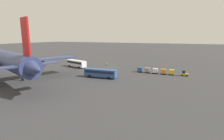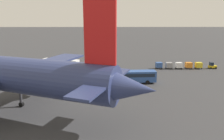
% 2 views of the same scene
% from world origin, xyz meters
% --- Properties ---
extents(ground_plane, '(600.00, 600.00, 0.00)m').
position_xyz_m(ground_plane, '(0.00, 0.00, 0.00)').
color(ground_plane, '#38383A').
extents(airplane, '(51.94, 44.94, 19.03)m').
position_xyz_m(airplane, '(17.44, 40.64, 7.16)').
color(airplane, navy).
rests_on(airplane, ground).
extents(shuttle_bus_near, '(12.00, 6.04, 3.32)m').
position_xyz_m(shuttle_bus_near, '(13.65, 8.84, 1.99)').
color(shuttle_bus_near, white).
rests_on(shuttle_bus_near, ground).
extents(shuttle_bus_far, '(12.02, 3.56, 3.13)m').
position_xyz_m(shuttle_bus_far, '(-7.19, 23.30, 1.88)').
color(shuttle_bus_far, '#2D5199').
rests_on(shuttle_bus_far, ground).
extents(baggage_tug, '(2.43, 1.67, 2.10)m').
position_xyz_m(baggage_tug, '(-34.54, 7.67, 0.94)').
color(baggage_tug, gold).
rests_on(baggage_tug, ground).
extents(worker_person, '(0.38, 0.38, 1.74)m').
position_xyz_m(worker_person, '(1.64, 0.06, 0.87)').
color(worker_person, '#1E1E2D').
rests_on(worker_person, ground).
extents(cargo_cart_yellow, '(2.14, 1.85, 2.06)m').
position_xyz_m(cargo_cart_yellow, '(-30.03, 7.99, 1.19)').
color(cargo_cart_yellow, '#38383D').
rests_on(cargo_cart_yellow, ground).
extents(cargo_cart_orange, '(2.14, 1.85, 2.06)m').
position_xyz_m(cargo_cart_orange, '(-26.87, 7.92, 1.19)').
color(cargo_cart_orange, '#38383D').
rests_on(cargo_cart_orange, ground).
extents(cargo_cart_white, '(2.14, 1.85, 2.06)m').
position_xyz_m(cargo_cart_white, '(-23.72, 7.97, 1.19)').
color(cargo_cart_white, '#38383D').
rests_on(cargo_cart_white, ground).
extents(cargo_cart_grey, '(2.14, 1.85, 2.06)m').
position_xyz_m(cargo_cart_grey, '(-20.56, 7.88, 1.19)').
color(cargo_cart_grey, '#38383D').
rests_on(cargo_cart_grey, ground).
extents(cargo_cart_blue, '(2.14, 1.85, 2.06)m').
position_xyz_m(cargo_cart_blue, '(-17.40, 7.69, 1.19)').
color(cargo_cart_blue, '#38383D').
rests_on(cargo_cart_blue, ground).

